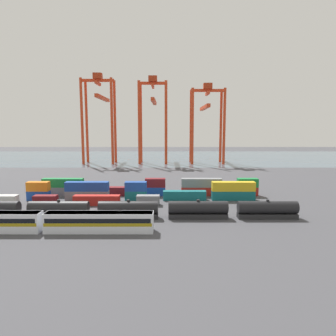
{
  "coord_description": "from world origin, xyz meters",
  "views": [
    {
      "loc": [
        6.33,
        -79.05,
        20.2
      ],
      "look_at": [
        6.54,
        27.97,
        6.15
      ],
      "focal_mm": 32.55,
      "sensor_mm": 36.0,
      "label": 1
    }
  ],
  "objects_px": {
    "passenger_train": "(42,221)",
    "gantry_crane_west": "(99,110)",
    "shipping_container_1": "(45,200)",
    "shipping_container_18": "(201,191)",
    "shipping_container_6": "(87,195)",
    "gantry_crane_east": "(206,115)",
    "shipping_container_13": "(63,191)",
    "shipping_container_16": "(155,191)",
    "gantry_crane_central": "(153,112)",
    "freight_tank_row": "(128,210)"
  },
  "relations": [
    {
      "from": "passenger_train",
      "to": "shipping_container_1",
      "type": "bearing_deg",
      "value": 110.67
    },
    {
      "from": "shipping_container_1",
      "to": "gantry_crane_central",
      "type": "xyz_separation_m",
      "value": [
        23.83,
        99.86,
        28.43
      ]
    },
    {
      "from": "shipping_container_1",
      "to": "gantry_crane_east",
      "type": "distance_m",
      "value": 117.57
    },
    {
      "from": "shipping_container_13",
      "to": "gantry_crane_west",
      "type": "relative_size",
      "value": 0.24
    },
    {
      "from": "passenger_train",
      "to": "shipping_container_1",
      "type": "xyz_separation_m",
      "value": [
        -7.92,
        21.0,
        -0.84
      ]
    },
    {
      "from": "shipping_container_16",
      "to": "gantry_crane_central",
      "type": "bearing_deg",
      "value": 93.07
    },
    {
      "from": "shipping_container_18",
      "to": "passenger_train",
      "type": "bearing_deg",
      "value": -136.77
    },
    {
      "from": "freight_tank_row",
      "to": "shipping_container_16",
      "type": "distance_m",
      "value": 23.93
    },
    {
      "from": "freight_tank_row",
      "to": "shipping_container_1",
      "type": "height_order",
      "value": "freight_tank_row"
    },
    {
      "from": "gantry_crane_west",
      "to": "gantry_crane_central",
      "type": "height_order",
      "value": "gantry_crane_west"
    },
    {
      "from": "shipping_container_13",
      "to": "shipping_container_6",
      "type": "bearing_deg",
      "value": -33.28
    },
    {
      "from": "gantry_crane_west",
      "to": "freight_tank_row",
      "type": "bearing_deg",
      "value": -74.67
    },
    {
      "from": "shipping_container_1",
      "to": "shipping_container_13",
      "type": "distance_m",
      "value": 11.52
    },
    {
      "from": "passenger_train",
      "to": "shipping_container_6",
      "type": "bearing_deg",
      "value": 86.54
    },
    {
      "from": "gantry_crane_central",
      "to": "shipping_container_6",
      "type": "bearing_deg",
      "value": -98.64
    },
    {
      "from": "shipping_container_13",
      "to": "gantry_crane_west",
      "type": "height_order",
      "value": "gantry_crane_west"
    },
    {
      "from": "freight_tank_row",
      "to": "gantry_crane_east",
      "type": "height_order",
      "value": "gantry_crane_east"
    },
    {
      "from": "shipping_container_13",
      "to": "shipping_container_18",
      "type": "height_order",
      "value": "same"
    },
    {
      "from": "shipping_container_1",
      "to": "passenger_train",
      "type": "bearing_deg",
      "value": -69.33
    },
    {
      "from": "shipping_container_18",
      "to": "shipping_container_6",
      "type": "bearing_deg",
      "value": -170.11
    },
    {
      "from": "freight_tank_row",
      "to": "shipping_container_16",
      "type": "relative_size",
      "value": 12.59
    },
    {
      "from": "shipping_container_1",
      "to": "gantry_crane_central",
      "type": "height_order",
      "value": "gantry_crane_central"
    },
    {
      "from": "gantry_crane_east",
      "to": "shipping_container_13",
      "type": "bearing_deg",
      "value": -121.25
    },
    {
      "from": "freight_tank_row",
      "to": "gantry_crane_central",
      "type": "xyz_separation_m",
      "value": [
        0.37,
        111.74,
        27.74
      ]
    },
    {
      "from": "shipping_container_13",
      "to": "shipping_container_16",
      "type": "relative_size",
      "value": 2.0
    },
    {
      "from": "freight_tank_row",
      "to": "gantry_crane_east",
      "type": "xyz_separation_m",
      "value": [
        31.37,
        112.47,
        25.74
      ]
    },
    {
      "from": "shipping_container_16",
      "to": "gantry_crane_west",
      "type": "height_order",
      "value": "gantry_crane_west"
    },
    {
      "from": "shipping_container_1",
      "to": "shipping_container_16",
      "type": "distance_m",
      "value": 30.8
    },
    {
      "from": "shipping_container_1",
      "to": "shipping_container_13",
      "type": "relative_size",
      "value": 0.5
    },
    {
      "from": "shipping_container_13",
      "to": "gantry_crane_east",
      "type": "xyz_separation_m",
      "value": [
        54.06,
        89.1,
        26.44
      ]
    },
    {
      "from": "freight_tank_row",
      "to": "gantry_crane_central",
      "type": "height_order",
      "value": "gantry_crane_central"
    },
    {
      "from": "shipping_container_13",
      "to": "gantry_crane_west",
      "type": "bearing_deg",
      "value": 95.15
    },
    {
      "from": "freight_tank_row",
      "to": "gantry_crane_central",
      "type": "bearing_deg",
      "value": 89.81
    },
    {
      "from": "shipping_container_16",
      "to": "shipping_container_18",
      "type": "xyz_separation_m",
      "value": [
        13.9,
        0.0,
        0.0
      ]
    },
    {
      "from": "shipping_container_1",
      "to": "shipping_container_16",
      "type": "height_order",
      "value": "same"
    },
    {
      "from": "shipping_container_18",
      "to": "shipping_container_16",
      "type": "bearing_deg",
      "value": 180.0
    },
    {
      "from": "shipping_container_1",
      "to": "gantry_crane_east",
      "type": "relative_size",
      "value": 0.13
    },
    {
      "from": "shipping_container_1",
      "to": "shipping_container_18",
      "type": "relative_size",
      "value": 0.5
    },
    {
      "from": "passenger_train",
      "to": "shipping_container_13",
      "type": "xyz_separation_m",
      "value": [
        -7.14,
        32.49,
        -0.84
      ]
    },
    {
      "from": "passenger_train",
      "to": "shipping_container_18",
      "type": "distance_m",
      "value": 47.44
    },
    {
      "from": "shipping_container_6",
      "to": "gantry_crane_east",
      "type": "relative_size",
      "value": 0.27
    },
    {
      "from": "shipping_container_1",
      "to": "shipping_container_13",
      "type": "height_order",
      "value": "same"
    },
    {
      "from": "shipping_container_16",
      "to": "gantry_crane_central",
      "type": "height_order",
      "value": "gantry_crane_central"
    },
    {
      "from": "shipping_container_16",
      "to": "passenger_train",
      "type": "bearing_deg",
      "value": -122.45
    },
    {
      "from": "shipping_container_6",
      "to": "gantry_crane_east",
      "type": "bearing_deg",
      "value": 64.47
    },
    {
      "from": "passenger_train",
      "to": "shipping_container_16",
      "type": "xyz_separation_m",
      "value": [
        20.66,
        32.49,
        -0.84
      ]
    },
    {
      "from": "shipping_container_6",
      "to": "shipping_container_16",
      "type": "relative_size",
      "value": 2.0
    },
    {
      "from": "passenger_train",
      "to": "gantry_crane_west",
      "type": "bearing_deg",
      "value": 97.12
    },
    {
      "from": "passenger_train",
      "to": "freight_tank_row",
      "type": "xyz_separation_m",
      "value": [
        15.54,
        9.12,
        -0.15
      ]
    },
    {
      "from": "gantry_crane_central",
      "to": "freight_tank_row",
      "type": "bearing_deg",
      "value": -90.19
    }
  ]
}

